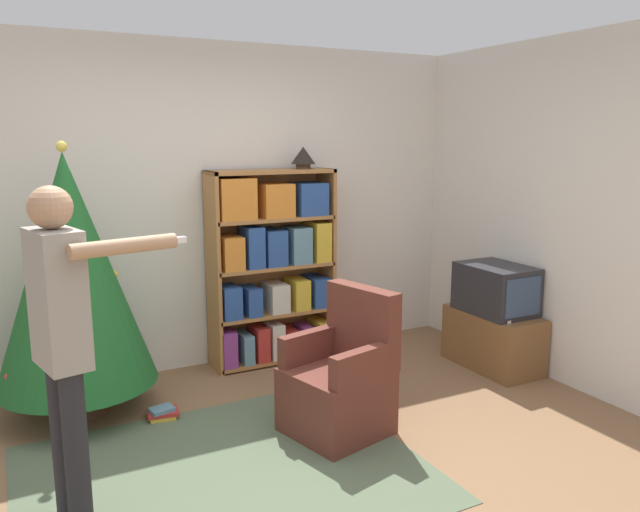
{
  "coord_description": "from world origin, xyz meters",
  "views": [
    {
      "loc": [
        -1.35,
        -2.89,
        1.86
      ],
      "look_at": [
        0.6,
        0.87,
        1.05
      ],
      "focal_mm": 35.0,
      "sensor_mm": 36.0,
      "label": 1
    }
  ],
  "objects_px": {
    "bookshelf": "(272,266)",
    "table_lamp": "(303,156)",
    "christmas_tree": "(71,272)",
    "armchair": "(341,383)",
    "standing_person": "(63,334)",
    "television": "(496,289)"
  },
  "relations": [
    {
      "from": "armchair",
      "to": "standing_person",
      "type": "height_order",
      "value": "standing_person"
    },
    {
      "from": "bookshelf",
      "to": "armchair",
      "type": "bearing_deg",
      "value": -94.88
    },
    {
      "from": "christmas_tree",
      "to": "armchair",
      "type": "bearing_deg",
      "value": -35.74
    },
    {
      "from": "table_lamp",
      "to": "standing_person",
      "type": "bearing_deg",
      "value": -140.08
    },
    {
      "from": "christmas_tree",
      "to": "television",
      "type": "bearing_deg",
      "value": -11.51
    },
    {
      "from": "bookshelf",
      "to": "television",
      "type": "relative_size",
      "value": 2.68
    },
    {
      "from": "television",
      "to": "table_lamp",
      "type": "xyz_separation_m",
      "value": [
        -1.25,
        0.97,
        1.05
      ]
    },
    {
      "from": "christmas_tree",
      "to": "standing_person",
      "type": "relative_size",
      "value": 1.11
    },
    {
      "from": "christmas_tree",
      "to": "bookshelf",
      "type": "bearing_deg",
      "value": 11.82
    },
    {
      "from": "christmas_tree",
      "to": "armchair",
      "type": "height_order",
      "value": "christmas_tree"
    },
    {
      "from": "armchair",
      "to": "standing_person",
      "type": "distance_m",
      "value": 1.79
    },
    {
      "from": "armchair",
      "to": "standing_person",
      "type": "relative_size",
      "value": 0.56
    },
    {
      "from": "armchair",
      "to": "table_lamp",
      "type": "bearing_deg",
      "value": 149.38
    },
    {
      "from": "television",
      "to": "standing_person",
      "type": "height_order",
      "value": "standing_person"
    },
    {
      "from": "bookshelf",
      "to": "standing_person",
      "type": "xyz_separation_m",
      "value": [
        -1.75,
        -1.7,
        0.16
      ]
    },
    {
      "from": "standing_person",
      "to": "bookshelf",
      "type": "bearing_deg",
      "value": 121.49
    },
    {
      "from": "bookshelf",
      "to": "table_lamp",
      "type": "xyz_separation_m",
      "value": [
        0.29,
        0.01,
        0.88
      ]
    },
    {
      "from": "television",
      "to": "armchair",
      "type": "distance_m",
      "value": 1.74
    },
    {
      "from": "christmas_tree",
      "to": "armchair",
      "type": "distance_m",
      "value": 1.91
    },
    {
      "from": "bookshelf",
      "to": "christmas_tree",
      "type": "relative_size",
      "value": 0.87
    },
    {
      "from": "standing_person",
      "to": "table_lamp",
      "type": "bearing_deg",
      "value": 117.23
    },
    {
      "from": "bookshelf",
      "to": "table_lamp",
      "type": "relative_size",
      "value": 8.02
    }
  ]
}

